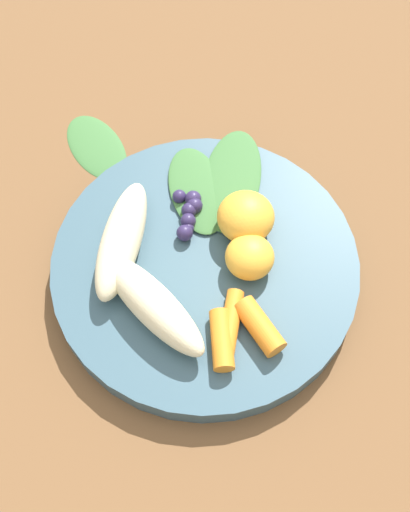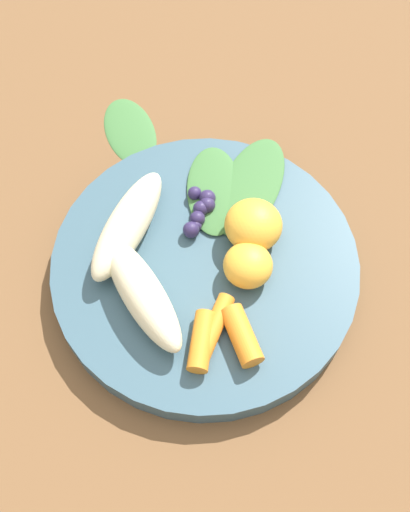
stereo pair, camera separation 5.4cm
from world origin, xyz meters
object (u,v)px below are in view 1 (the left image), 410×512
at_px(bowl, 205,268).
at_px(orange_segment_near, 246,217).
at_px(kale_leaf_stray, 96,145).
at_px(banana_peeled_right, 122,240).
at_px(banana_peeled_left, 153,305).

height_order(bowl, orange_segment_near, orange_segment_near).
distance_m(orange_segment_near, kale_leaf_stray, 0.18).
relative_size(bowl, banana_peeled_right, 2.30).
relative_size(bowl, orange_segment_near, 5.36).
relative_size(banana_peeled_left, orange_segment_near, 2.33).
height_order(banana_peeled_left, banana_peeled_right, same).
height_order(banana_peeled_left, kale_leaf_stray, banana_peeled_left).
bearing_deg(orange_segment_near, banana_peeled_left, 126.52).
distance_m(banana_peeled_left, kale_leaf_stray, 0.20).
bearing_deg(banana_peeled_right, banana_peeled_left, 37.52).
xyz_separation_m(bowl, banana_peeled_left, (-0.04, 0.05, 0.03)).
relative_size(banana_peeled_left, banana_peeled_right, 1.00).
distance_m(banana_peeled_right, kale_leaf_stray, 0.14).
distance_m(bowl, kale_leaf_stray, 0.18).
relative_size(banana_peeled_left, kale_leaf_stray, 1.31).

